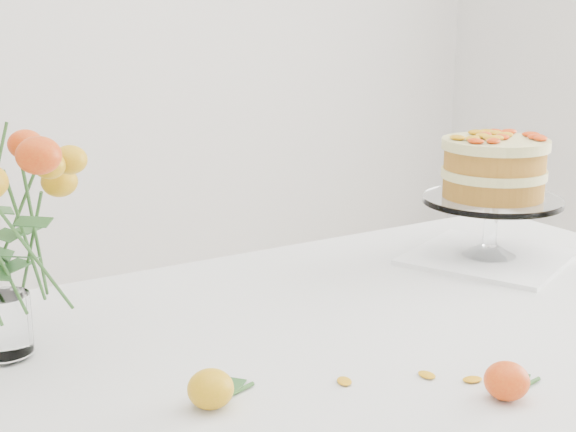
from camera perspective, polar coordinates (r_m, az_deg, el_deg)
table at (r=1.20m, az=5.92°, el=-12.14°), size 1.43×0.93×0.76m
napkin at (r=1.55m, az=14.07°, el=-2.85°), size 0.36×0.36×0.01m
cake_stand at (r=1.52m, az=14.42°, el=2.86°), size 0.26×0.26×0.23m
loose_rose_near at (r=0.96m, az=-5.50°, el=-12.15°), size 0.10×0.06×0.05m
loose_rose_far at (r=1.01m, az=15.30°, el=-11.25°), size 0.10×0.05×0.05m
stray_petal_a at (r=1.02m, az=4.03°, el=-11.66°), size 0.03×0.02×0.00m
stray_petal_b at (r=1.05m, az=9.85°, el=-11.09°), size 0.03×0.02×0.00m
stray_petal_c at (r=1.05m, az=12.98°, el=-11.28°), size 0.03×0.02×0.00m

